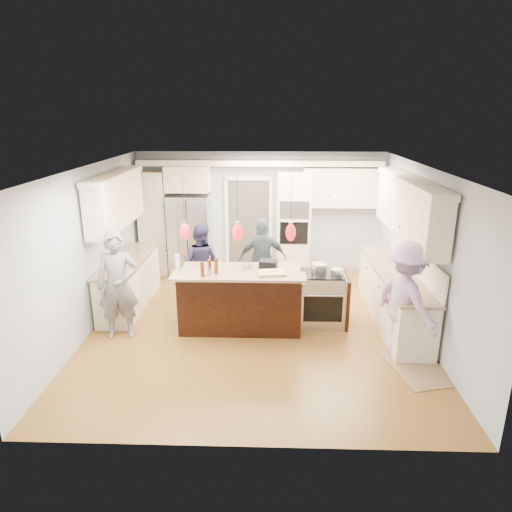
% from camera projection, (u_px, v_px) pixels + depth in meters
% --- Properties ---
extents(ground_plane, '(6.00, 6.00, 0.00)m').
position_uv_depth(ground_plane, '(255.00, 325.00, 7.90)').
color(ground_plane, olive).
rests_on(ground_plane, ground).
extents(room_shell, '(5.54, 6.04, 2.72)m').
position_uv_depth(room_shell, '(255.00, 223.00, 7.34)').
color(room_shell, '#B2BCC6').
rests_on(room_shell, ground).
extents(refrigerator, '(0.90, 0.70, 1.80)m').
position_uv_depth(refrigerator, '(190.00, 235.00, 10.18)').
color(refrigerator, '#B7B7BC').
rests_on(refrigerator, ground).
extents(oven_column, '(0.72, 0.69, 2.30)m').
position_uv_depth(oven_column, '(293.00, 225.00, 10.06)').
color(oven_column, '#F8EBC9').
rests_on(oven_column, ground).
extents(back_upper_cabinets, '(5.30, 0.61, 2.54)m').
position_uv_depth(back_upper_cabinets, '(226.00, 200.00, 10.04)').
color(back_upper_cabinets, '#F8EBC9').
rests_on(back_upper_cabinets, ground).
extents(right_counter_run, '(0.64, 3.10, 2.51)m').
position_uv_depth(right_counter_run, '(399.00, 264.00, 7.79)').
color(right_counter_run, '#F8EBC9').
rests_on(right_counter_run, ground).
extents(left_cabinets, '(0.64, 2.30, 2.51)m').
position_uv_depth(left_cabinets, '(125.00, 252.00, 8.41)').
color(left_cabinets, '#F8EBC9').
rests_on(left_cabinets, ground).
extents(kitchen_island, '(2.10, 1.46, 1.12)m').
position_uv_depth(kitchen_island, '(241.00, 298.00, 7.82)').
color(kitchen_island, black).
rests_on(kitchen_island, ground).
extents(island_range, '(0.82, 0.71, 0.92)m').
position_uv_depth(island_range, '(323.00, 298.00, 7.86)').
color(island_range, '#B7B7BC').
rests_on(island_range, ground).
extents(pendant_lights, '(1.75, 0.15, 1.03)m').
position_uv_depth(pendant_lights, '(238.00, 232.00, 6.87)').
color(pendant_lights, black).
rests_on(pendant_lights, ground).
extents(person_bar_end, '(0.72, 0.54, 1.77)m').
position_uv_depth(person_bar_end, '(118.00, 286.00, 7.26)').
color(person_bar_end, slate).
rests_on(person_bar_end, ground).
extents(person_far_left, '(0.84, 0.73, 1.50)m').
position_uv_depth(person_far_left, '(201.00, 262.00, 8.82)').
color(person_far_left, '#29274D').
rests_on(person_far_left, ground).
extents(person_far_right, '(0.99, 0.53, 1.61)m').
position_uv_depth(person_far_right, '(263.00, 259.00, 8.83)').
color(person_far_right, '#42555C').
rests_on(person_far_right, ground).
extents(person_range_side, '(1.11, 1.33, 1.79)m').
position_uv_depth(person_range_side, '(407.00, 300.00, 6.68)').
color(person_range_side, '#B78FC1').
rests_on(person_range_side, ground).
extents(floor_rug, '(0.95, 1.20, 0.01)m').
position_uv_depth(floor_rug, '(419.00, 368.00, 6.56)').
color(floor_rug, brown).
rests_on(floor_rug, ground).
extents(water_bottle, '(0.09, 0.09, 0.30)m').
position_uv_depth(water_bottle, '(178.00, 264.00, 7.09)').
color(water_bottle, silver).
rests_on(water_bottle, kitchen_island).
extents(beer_bottle_a, '(0.07, 0.07, 0.22)m').
position_uv_depth(beer_bottle_a, '(210.00, 266.00, 7.11)').
color(beer_bottle_a, '#4E220E').
rests_on(beer_bottle_a, kitchen_island).
extents(beer_bottle_b, '(0.08, 0.08, 0.24)m').
position_uv_depth(beer_bottle_b, '(202.00, 269.00, 6.94)').
color(beer_bottle_b, '#4E220E').
rests_on(beer_bottle_b, kitchen_island).
extents(beer_bottle_c, '(0.08, 0.08, 0.24)m').
position_uv_depth(beer_bottle_c, '(216.00, 266.00, 7.09)').
color(beer_bottle_c, '#4E220E').
rests_on(beer_bottle_c, kitchen_island).
extents(drink_can, '(0.08, 0.08, 0.11)m').
position_uv_depth(drink_can, '(209.00, 272.00, 7.02)').
color(drink_can, '#B7B7BC').
rests_on(drink_can, kitchen_island).
extents(cutting_board, '(0.47, 0.36, 0.03)m').
position_uv_depth(cutting_board, '(271.00, 273.00, 7.10)').
color(cutting_board, tan).
rests_on(cutting_board, kitchen_island).
extents(pot_large, '(0.26, 0.26, 0.15)m').
position_uv_depth(pot_large, '(319.00, 268.00, 7.75)').
color(pot_large, '#B7B7BC').
rests_on(pot_large, island_range).
extents(pot_small, '(0.20, 0.20, 0.10)m').
position_uv_depth(pot_small, '(337.00, 272.00, 7.63)').
color(pot_small, '#B7B7BC').
rests_on(pot_small, island_range).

